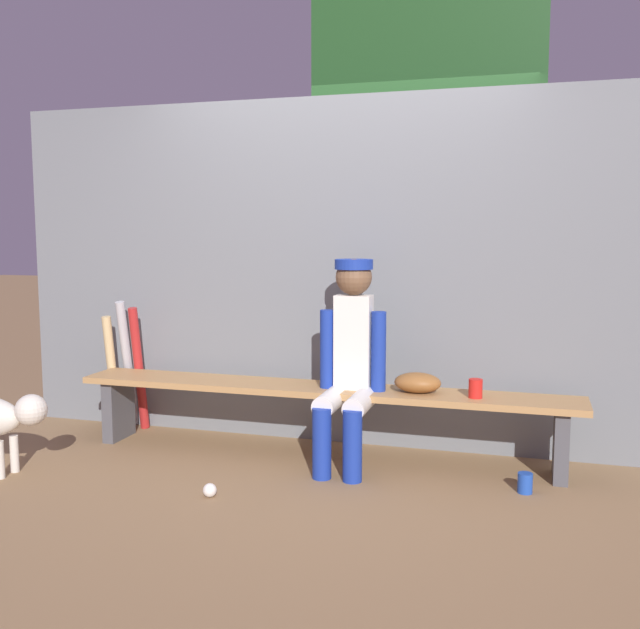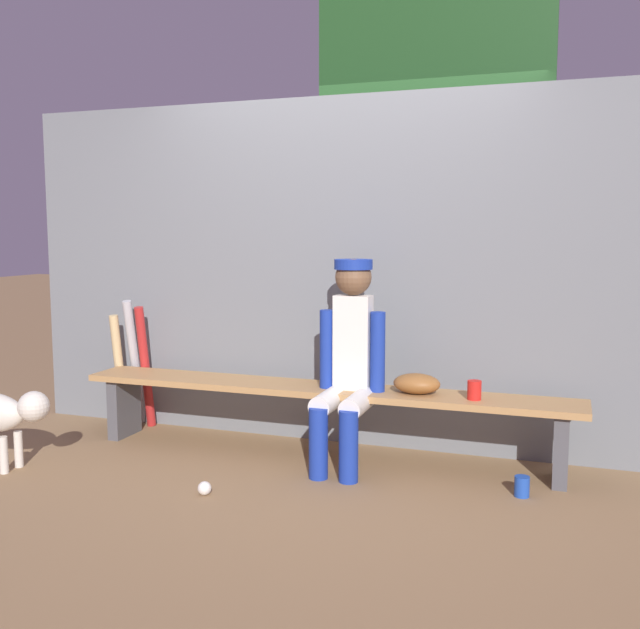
% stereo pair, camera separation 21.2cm
% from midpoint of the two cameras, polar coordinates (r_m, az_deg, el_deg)
% --- Properties ---
extents(ground_plane, '(30.00, 30.00, 0.00)m').
position_cam_midpoint_polar(ground_plane, '(4.61, 1.34, -11.19)').
color(ground_plane, olive).
extents(chainlink_fence, '(4.60, 0.03, 2.27)m').
position_cam_midpoint_polar(chainlink_fence, '(4.73, 2.70, 3.32)').
color(chainlink_fence, slate).
rests_on(chainlink_fence, ground_plane).
extents(dugout_bench, '(3.17, 0.36, 0.45)m').
position_cam_midpoint_polar(dugout_bench, '(4.51, 1.36, -6.78)').
color(dugout_bench, '#AD7F4C').
rests_on(dugout_bench, ground_plane).
extents(player_seated, '(0.41, 0.55, 1.24)m').
position_cam_midpoint_polar(player_seated, '(4.29, 3.65, -3.33)').
color(player_seated, silver).
rests_on(player_seated, ground_plane).
extents(baseball_glove, '(0.28, 0.20, 0.12)m').
position_cam_midpoint_polar(baseball_glove, '(4.33, 9.08, -5.44)').
color(baseball_glove, brown).
rests_on(baseball_glove, dugout_bench).
extents(bat_aluminum_red, '(0.07, 0.19, 0.89)m').
position_cam_midpoint_polar(bat_aluminum_red, '(5.26, -12.57, -4.11)').
color(bat_aluminum_red, '#B22323').
rests_on(bat_aluminum_red, ground_plane).
extents(bat_aluminum_silver, '(0.08, 0.24, 0.92)m').
position_cam_midpoint_polar(bat_aluminum_silver, '(5.37, -13.37, -3.72)').
color(bat_aluminum_silver, '#B7B7BC').
rests_on(bat_aluminum_silver, ground_plane).
extents(bat_wood_natural, '(0.08, 0.16, 0.82)m').
position_cam_midpoint_polar(bat_wood_natural, '(5.36, -14.52, -4.33)').
color(bat_wood_natural, tan).
rests_on(bat_wood_natural, ground_plane).
extents(baseball, '(0.07, 0.07, 0.07)m').
position_cam_midpoint_polar(baseball, '(4.00, -7.61, -13.51)').
color(baseball, white).
rests_on(baseball, ground_plane).
extents(cup_on_ground, '(0.08, 0.08, 0.11)m').
position_cam_midpoint_polar(cup_on_ground, '(4.12, 17.18, -12.91)').
color(cup_on_ground, '#1E47AD').
rests_on(cup_on_ground, ground_plane).
extents(cup_on_bench, '(0.08, 0.08, 0.11)m').
position_cam_midpoint_polar(cup_on_bench, '(4.25, 13.55, -5.86)').
color(cup_on_bench, red).
rests_on(cup_on_bench, dugout_bench).
extents(scoreboard, '(1.98, 0.27, 3.59)m').
position_cam_midpoint_polar(scoreboard, '(5.51, 10.62, 17.71)').
color(scoreboard, '#3F3F42').
rests_on(scoreboard, ground_plane).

